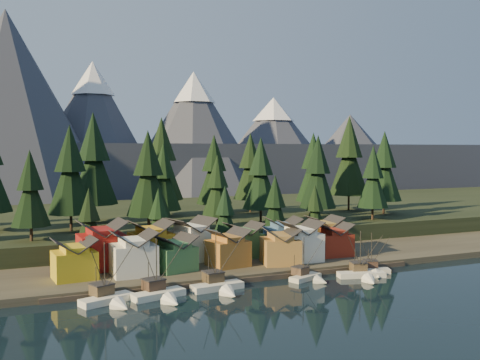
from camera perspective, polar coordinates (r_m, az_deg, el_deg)
name	(u,v)px	position (r m, az deg, el deg)	size (l,w,h in m)	color
ground	(281,301)	(98.19, 4.43, -12.78)	(500.00, 500.00, 0.00)	black
shore_strip	(206,256)	(133.74, -3.61, -8.11)	(400.00, 50.00, 1.50)	#322E24
hillside	(156,222)	(180.64, -8.94, -4.44)	(420.00, 100.00, 6.00)	black
dock	(244,278)	(112.45, 0.47, -10.43)	(80.00, 4.00, 1.00)	#483D33
mountain_ridge	(91,151)	(299.80, -15.59, 2.95)	(560.00, 190.00, 90.00)	#46485A
boat_0	(110,291)	(98.25, -13.73, -11.44)	(10.31, 10.88, 12.05)	silver
boat_1	(161,287)	(99.65, -8.41, -11.18)	(10.68, 11.22, 12.16)	white
boat_2	(220,279)	(104.13, -2.15, -10.52)	(10.74, 11.52, 12.19)	white
boat_4	(309,271)	(112.98, 7.35, -9.63)	(8.30, 8.79, 9.92)	beige
boat_5	(363,269)	(116.84, 13.02, -9.25)	(10.70, 11.19, 10.95)	white
boat_6	(373,265)	(121.46, 14.01, -8.80)	(8.35, 8.83, 9.89)	beige
house_front_0	(74,258)	(111.74, -17.26, -7.93)	(8.75, 8.36, 8.03)	gold
house_front_1	(133,252)	(112.19, -11.29, -7.54)	(8.81, 8.47, 8.97)	silver
house_front_2	(175,252)	(114.94, -6.99, -7.63)	(9.27, 9.31, 7.52)	#3E7340
house_front_3	(228,247)	(118.40, -1.30, -7.12)	(9.07, 8.75, 8.15)	#9D6528
house_front_4	(280,245)	(120.99, 4.33, -6.91)	(9.70, 10.17, 8.13)	olive
house_front_5	(301,240)	(124.71, 6.47, -6.37)	(8.96, 8.19, 9.14)	white
house_front_6	(333,239)	(131.90, 9.91, -6.17)	(8.27, 7.87, 7.82)	maroon
house_back_0	(102,244)	(119.08, -14.53, -6.59)	(10.04, 9.68, 10.39)	maroon
house_back_1	(151,241)	(122.35, -9.50, -6.46)	(9.28, 9.37, 9.61)	orange
house_back_2	(191,238)	(124.83, -5.20, -6.19)	(11.02, 10.47, 9.80)	silver
house_back_3	(244,239)	(127.98, 0.41, -6.33)	(8.63, 7.82, 8.16)	#457640
house_back_4	(283,235)	(132.71, 4.59, -5.83)	(9.39, 9.13, 8.88)	#3B5F8C
house_back_5	(324,233)	(137.45, 8.98, -5.59)	(8.38, 8.46, 8.70)	olive
tree_hill_2	(30,191)	(131.98, -21.45, -1.11)	(9.09, 9.09, 21.17)	#332319
tree_hill_3	(70,173)	(144.37, -17.66, 0.71)	(11.84, 11.84, 27.59)	#332319
tree_hill_4	(94,162)	(160.11, -15.34, 1.84)	(13.71, 13.71, 31.94)	#332319
tree_hill_5	(148,177)	(137.48, -9.76, 0.36)	(11.19, 11.19, 26.07)	#332319
tree_hill_6	(164,179)	(154.05, -8.15, 0.09)	(9.95, 9.95, 23.18)	#332319
tree_hill_7	(217,189)	(141.06, -2.42, -0.92)	(8.51, 8.51, 19.83)	#332319
tree_hill_8	(214,172)	(166.12, -2.78, 0.84)	(11.07, 11.07, 25.79)	#332319
tree_hill_9	(261,176)	(153.59, 2.24, 0.42)	(10.60, 10.60, 24.69)	#332319
tree_hill_10	(250,169)	(179.57, 1.12, 1.18)	(11.45, 11.45, 26.67)	#332319
tree_hill_11	(318,175)	(156.80, 8.31, 0.58)	(10.88, 10.88, 25.35)	#332319
tree_hill_12	(313,170)	(174.58, 7.81, 1.08)	(11.43, 11.43, 26.63)	#332319
tree_hill_13	(373,179)	(165.38, 14.00, 0.09)	(9.62, 9.62, 22.40)	#332319
tree_hill_14	(349,159)	(189.30, 11.57, 2.23)	(14.06, 14.06, 32.76)	#332319
tree_hill_15	(162,162)	(171.32, -8.35, 1.91)	(13.47, 13.47, 31.39)	#332319
tree_hill_17	(384,169)	(180.50, 15.13, 1.17)	(11.68, 11.68, 27.21)	#332319
tree_shore_0	(89,222)	(125.65, -15.78, -4.31)	(7.33, 7.33, 17.09)	#332319
tree_shore_1	(159,219)	(128.68, -8.68, -4.18)	(7.11, 7.11, 16.55)	#332319
tree_shore_2	(225,216)	(133.89, -1.60, -3.82)	(7.17, 7.17, 16.70)	#332319
tree_shore_3	(275,208)	(139.45, 3.76, -3.00)	(8.18, 8.18, 19.07)	#332319
tree_shore_4	(315,212)	(145.41, 7.99, -3.36)	(7.02, 7.02, 16.36)	#332319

